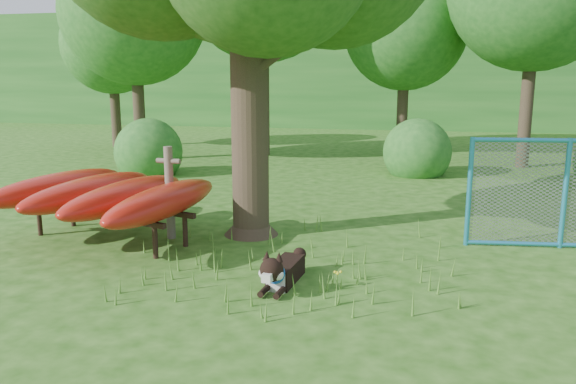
# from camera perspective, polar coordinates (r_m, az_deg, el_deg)

# --- Properties ---
(ground) EXTENTS (80.00, 80.00, 0.00)m
(ground) POSITION_cam_1_polar(r_m,az_deg,el_deg) (6.97, -3.79, -9.96)
(ground) COLOR #204F0F
(ground) RESTS_ON ground
(wooden_post) EXTENTS (0.41, 0.15, 1.49)m
(wooden_post) POSITION_cam_1_polar(r_m,az_deg,el_deg) (9.13, -11.94, 0.17)
(wooden_post) COLOR brown
(wooden_post) RESTS_ON ground
(kayak_rack) EXTENTS (3.34, 3.60, 1.00)m
(kayak_rack) POSITION_cam_1_polar(r_m,az_deg,el_deg) (9.25, -17.84, -0.17)
(kayak_rack) COLOR black
(kayak_rack) RESTS_ON ground
(husky_dog) EXTENTS (0.39, 1.24, 0.55)m
(husky_dog) POSITION_cam_1_polar(r_m,az_deg,el_deg) (7.02, -0.69, -8.08)
(husky_dog) COLOR black
(husky_dog) RESTS_ON ground
(fence_section) EXTENTS (2.87, 0.40, 2.80)m
(fence_section) POSITION_cam_1_polar(r_m,az_deg,el_deg) (9.38, 26.32, -0.17)
(fence_section) COLOR teal
(fence_section) RESTS_ON ground
(wildflower_clump) EXTENTS (0.10, 0.11, 0.23)m
(wildflower_clump) POSITION_cam_1_polar(r_m,az_deg,el_deg) (7.00, 5.02, -8.28)
(wildflower_clump) COLOR #50842B
(wildflower_clump) RESTS_ON ground
(bg_tree_a) EXTENTS (4.40, 4.40, 6.70)m
(bg_tree_a) POSITION_cam_1_polar(r_m,az_deg,el_deg) (18.34, -15.39, 17.20)
(bg_tree_a) COLOR #31261B
(bg_tree_a) RESTS_ON ground
(bg_tree_c) EXTENTS (4.00, 4.00, 6.12)m
(bg_tree_c) POSITION_cam_1_polar(r_m,az_deg,el_deg) (19.29, 11.86, 15.94)
(bg_tree_c) COLOR #31261B
(bg_tree_c) RESTS_ON ground
(bg_tree_f) EXTENTS (3.60, 3.60, 5.55)m
(bg_tree_f) POSITION_cam_1_polar(r_m,az_deg,el_deg) (22.10, -17.50, 14.09)
(bg_tree_f) COLOR #31261B
(bg_tree_f) RESTS_ON ground
(shrub_left) EXTENTS (1.80, 1.80, 1.80)m
(shrub_left) POSITION_cam_1_polar(r_m,az_deg,el_deg) (15.54, -13.86, 1.76)
(shrub_left) COLOR #21601F
(shrub_left) RESTS_ON ground
(shrub_mid) EXTENTS (1.80, 1.80, 1.80)m
(shrub_mid) POSITION_cam_1_polar(r_m,az_deg,el_deg) (15.43, 12.87, 1.74)
(shrub_mid) COLOR #21601F
(shrub_mid) RESTS_ON ground
(wooded_hillside) EXTENTS (80.00, 12.00, 6.00)m
(wooded_hillside) POSITION_cam_1_polar(r_m,az_deg,el_deg) (34.27, 9.58, 12.14)
(wooded_hillside) COLOR #21601F
(wooded_hillside) RESTS_ON ground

